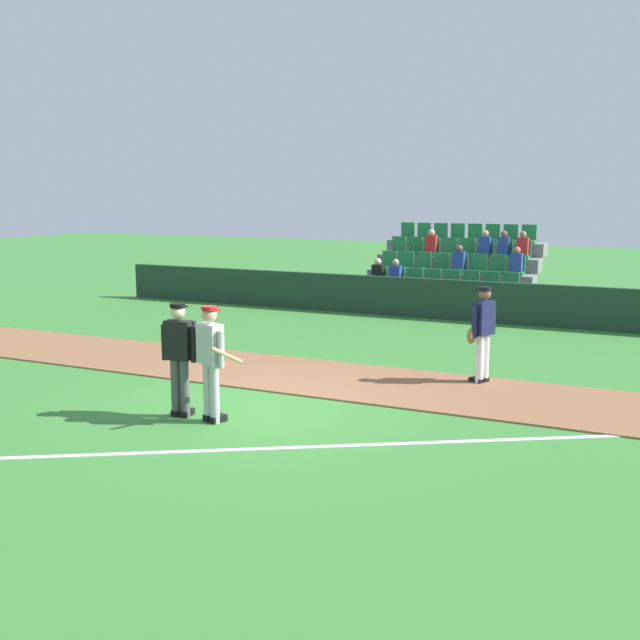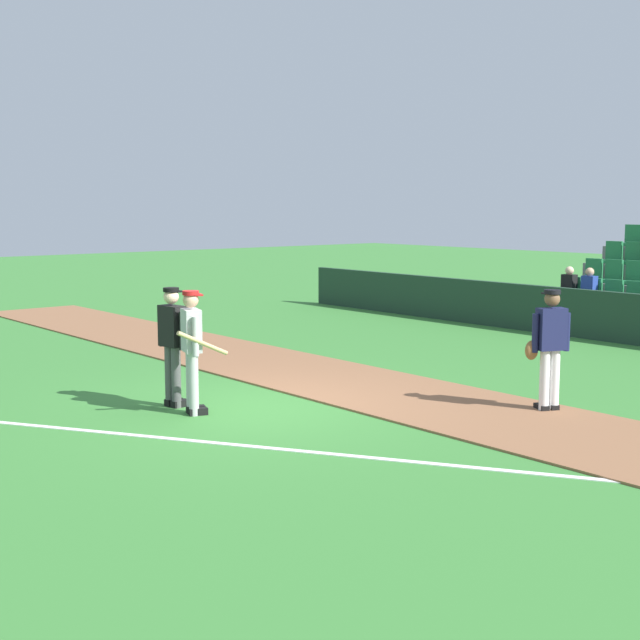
# 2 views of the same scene
# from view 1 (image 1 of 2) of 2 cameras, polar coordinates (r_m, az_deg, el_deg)

# --- Properties ---
(ground_plane) EXTENTS (80.00, 80.00, 0.00)m
(ground_plane) POSITION_cam_1_polar(r_m,az_deg,el_deg) (12.11, -4.96, -6.67)
(ground_plane) COLOR #387A33
(infield_dirt_path) EXTENTS (28.00, 2.58, 0.03)m
(infield_dirt_path) POSITION_cam_1_polar(r_m,az_deg,el_deg) (13.99, -0.43, -4.33)
(infield_dirt_path) COLOR brown
(infield_dirt_path) RESTS_ON ground
(foul_line_chalk) EXTENTS (10.30, 6.33, 0.01)m
(foul_line_chalk) POSITION_cam_1_polar(r_m,az_deg,el_deg) (10.52, 8.09, -9.25)
(foul_line_chalk) COLOR white
(foul_line_chalk) RESTS_ON ground
(dugout_fence) EXTENTS (20.00, 0.16, 1.09)m
(dugout_fence) POSITION_cam_1_polar(r_m,az_deg,el_deg) (20.67, 8.43, 1.63)
(dugout_fence) COLOR #1E3828
(dugout_fence) RESTS_ON ground
(stadium_bleachers) EXTENTS (5.00, 3.80, 2.45)m
(stadium_bleachers) POSITION_cam_1_polar(r_m,az_deg,el_deg) (22.83, 10.14, 2.85)
(stadium_bleachers) COLOR slate
(stadium_bleachers) RESTS_ON ground
(batter_grey_jersey) EXTENTS (0.59, 0.80, 1.76)m
(batter_grey_jersey) POSITION_cam_1_polar(r_m,az_deg,el_deg) (11.21, -8.30, -2.96)
(batter_grey_jersey) COLOR #B2B2B2
(batter_grey_jersey) RESTS_ON ground
(umpire_home_plate) EXTENTS (0.59, 0.33, 1.76)m
(umpire_home_plate) POSITION_cam_1_polar(r_m,az_deg,el_deg) (11.58, -10.63, -2.47)
(umpire_home_plate) COLOR #4C4C4C
(umpire_home_plate) RESTS_ON ground
(runner_navy_jersey) EXTENTS (0.44, 0.61, 1.76)m
(runner_navy_jersey) POSITION_cam_1_polar(r_m,az_deg,el_deg) (13.65, 12.28, -0.84)
(runner_navy_jersey) COLOR white
(runner_navy_jersey) RESTS_ON ground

